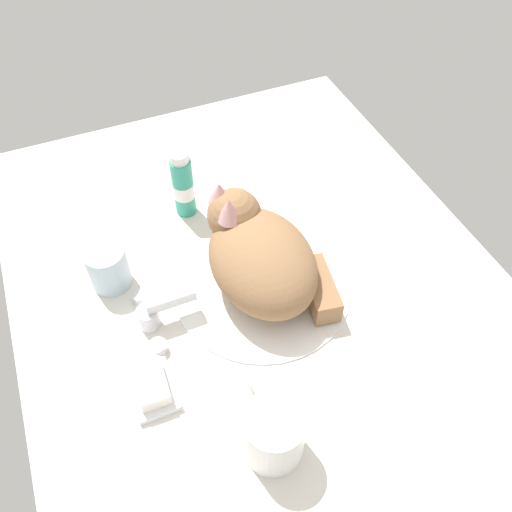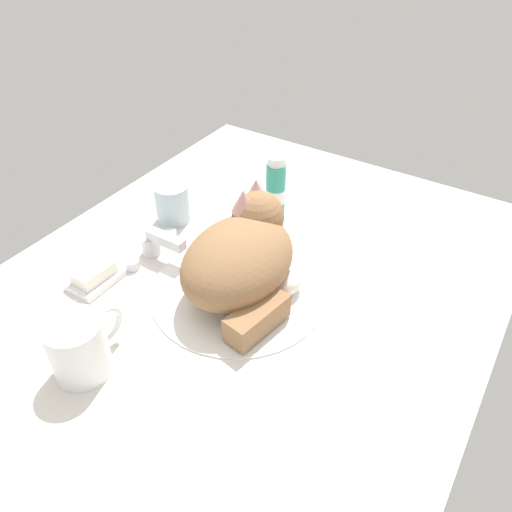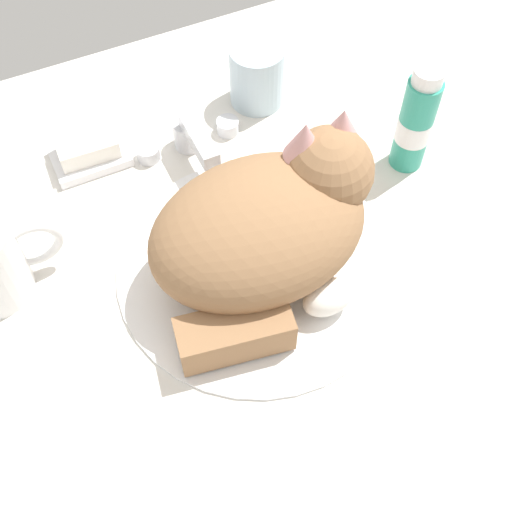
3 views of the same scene
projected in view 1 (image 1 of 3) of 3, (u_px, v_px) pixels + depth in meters
The scene contains 9 objects.
ground_plane at pixel (262, 292), 94.08cm from camera, with size 110.00×82.50×3.00cm, color silver.
sink_basin at pixel (262, 285), 92.65cm from camera, with size 30.64×30.64×0.74cm, color white.
faucet at pixel (155, 313), 86.33cm from camera, with size 13.30×9.91×5.84cm.
cat at pixel (259, 254), 88.17cm from camera, with size 25.33×19.45×15.46cm.
coffee_mug at pixel (273, 432), 71.39cm from camera, with size 12.76×8.39×9.51cm.
rinse_cup at pixel (108, 267), 90.50cm from camera, with size 6.87×6.87×8.05cm.
soap_dish at pixel (153, 390), 79.83cm from camera, with size 9.00×6.40×1.20cm, color white.
soap_bar at pixel (151, 384), 78.46cm from camera, with size 7.01×4.45×2.38cm, color white.
toothpaste_bottle at pixel (183, 185), 99.83cm from camera, with size 4.05×4.05×14.16cm.
Camera 1 is at (-51.04, 22.51, 74.52)cm, focal length 37.63 mm.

